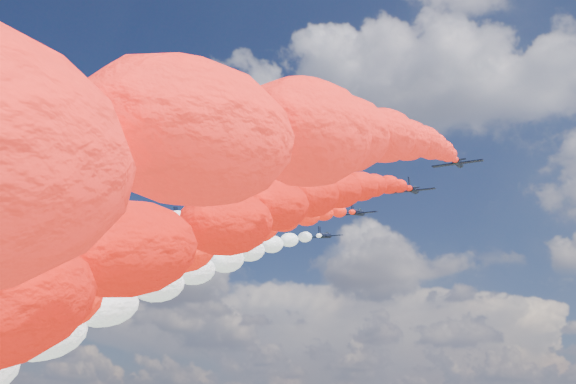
% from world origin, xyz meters
% --- Properties ---
extents(jet_0, '(8.15, 11.14, 5.15)m').
position_xyz_m(jet_0, '(-34.19, -5.38, 108.58)').
color(jet_0, black).
extents(jet_1, '(8.25, 11.22, 5.15)m').
position_xyz_m(jet_1, '(-23.16, 5.92, 108.58)').
color(jet_1, black).
extents(jet_2, '(8.36, 11.29, 5.15)m').
position_xyz_m(jet_2, '(-10.17, 17.24, 108.58)').
color(jet_2, black).
extents(trail_2, '(6.51, 127.72, 55.84)m').
position_xyz_m(trail_2, '(-10.17, -47.80, 82.71)').
color(trail_2, '#227CFF').
extents(jet_3, '(8.84, 11.63, 5.15)m').
position_xyz_m(jet_3, '(1.69, 10.89, 108.58)').
color(jet_3, black).
extents(trail_3, '(6.51, 127.72, 55.84)m').
position_xyz_m(trail_3, '(1.69, -54.15, 82.71)').
color(trail_3, white).
extents(jet_4, '(8.10, 11.11, 5.15)m').
position_xyz_m(jet_4, '(-0.25, 28.72, 108.58)').
color(jet_4, black).
extents(trail_4, '(6.51, 127.72, 55.84)m').
position_xyz_m(trail_4, '(-0.25, -36.33, 82.71)').
color(trail_4, silver).
extents(jet_5, '(8.31, 11.26, 5.15)m').
position_xyz_m(jet_5, '(10.83, 15.02, 108.58)').
color(jet_5, black).
extents(trail_5, '(6.51, 127.72, 55.84)m').
position_xyz_m(trail_5, '(10.83, -50.02, 82.71)').
color(trail_5, '#F9180C').
extents(jet_6, '(8.25, 11.22, 5.15)m').
position_xyz_m(jet_6, '(23.65, 5.36, 108.58)').
color(jet_6, black).
extents(trail_6, '(6.51, 127.72, 55.84)m').
position_xyz_m(trail_6, '(23.65, -59.68, 82.71)').
color(trail_6, red).
extents(jet_7, '(8.29, 11.24, 5.15)m').
position_xyz_m(jet_7, '(32.85, -5.22, 108.58)').
color(jet_7, black).
extents(trail_7, '(6.51, 127.72, 55.84)m').
position_xyz_m(trail_7, '(32.85, -70.27, 82.71)').
color(trail_7, red).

